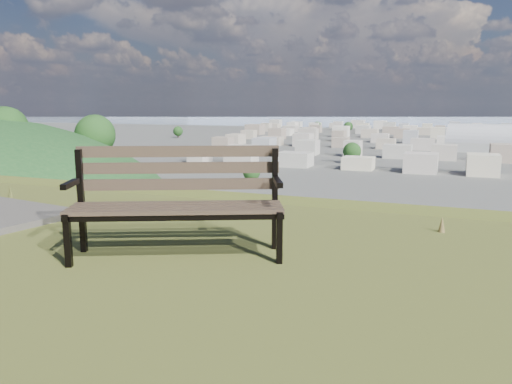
% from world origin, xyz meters
% --- Properties ---
extents(park_bench, '(2.04, 1.39, 1.03)m').
position_xyz_m(park_bench, '(0.06, 1.37, 25.58)').
color(park_bench, '#463828').
rests_on(park_bench, hilltop_mesa).
extents(grass_tufts, '(12.49, 7.38, 0.28)m').
position_xyz_m(grass_tufts, '(-0.13, -0.44, 25.11)').
color(grass_tufts, brown).
rests_on(grass_tufts, hilltop_mesa).
extents(arena, '(51.10, 29.14, 20.31)m').
position_xyz_m(arena, '(22.79, 299.74, 4.79)').
color(arena, silver).
rests_on(arena, ground).
extents(city_blocks, '(395.00, 361.00, 7.00)m').
position_xyz_m(city_blocks, '(0.00, 394.44, 3.50)').
color(city_blocks, beige).
rests_on(city_blocks, ground).
extents(city_trees, '(406.52, 387.20, 9.98)m').
position_xyz_m(city_trees, '(-26.39, 319.00, 4.83)').
color(city_trees, '#36231B').
rests_on(city_trees, ground).
extents(bay_water, '(2400.00, 700.00, 0.12)m').
position_xyz_m(bay_water, '(0.00, 900.00, 0.00)').
color(bay_water, '#9DB3C7').
rests_on(bay_water, ground).
extents(far_hills, '(2050.00, 340.00, 60.00)m').
position_xyz_m(far_hills, '(-60.92, 1402.93, 25.47)').
color(far_hills, '#959FB9').
rests_on(far_hills, ground).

